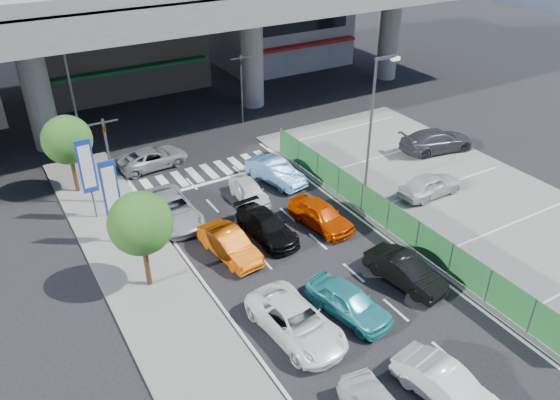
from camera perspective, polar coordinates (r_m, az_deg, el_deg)
ground at (r=25.47m, az=4.80°, el=-8.73°), size 120.00×120.00×0.00m
parking_lot at (r=33.10m, az=18.59°, el=-0.19°), size 12.00×28.00×0.06m
sidewalk_left at (r=25.94m, az=-13.43°, el=-8.59°), size 4.00×30.00×0.12m
fence_run at (r=28.39m, az=12.54°, el=-2.58°), size 0.16×22.00×1.80m
expressway at (r=40.29m, az=-13.85°, el=19.30°), size 64.00×14.00×10.75m
traffic_light_left at (r=30.87m, az=-17.72°, el=5.90°), size 1.60×1.24×5.20m
traffic_light_right at (r=40.74m, az=-4.11°, el=13.16°), size 1.60×1.24×5.20m
street_lamp_right at (r=31.05m, az=9.80°, el=8.76°), size 1.65×0.22×8.00m
street_lamp_left at (r=36.08m, az=-20.64°, el=10.36°), size 1.65×0.22×8.00m
signboard_near at (r=27.53m, az=-17.25°, el=0.85°), size 0.80×0.14×4.70m
signboard_far at (r=30.10m, az=-19.50°, el=3.08°), size 0.80×0.14×4.70m
tree_near at (r=24.02m, az=-14.37°, el=-2.42°), size 2.80×2.80×4.80m
tree_far at (r=33.11m, az=-21.35°, el=5.86°), size 2.80×2.80×4.80m
hatch_white_back_mid at (r=21.13m, az=17.04°, el=-18.11°), size 2.13×4.23×1.33m
sedan_white_mid_left at (r=22.54m, az=1.70°, el=-12.59°), size 2.64×5.03×1.35m
taxi_teal_mid at (r=23.59m, az=7.17°, el=-10.46°), size 2.45×4.30×1.38m
hatch_black_mid_right at (r=25.70m, az=12.96°, el=-7.22°), size 2.04×4.19×1.32m
taxi_orange_left at (r=26.84m, az=-5.28°, el=-4.64°), size 1.90×4.17×1.33m
sedan_black_mid at (r=28.14m, az=-1.40°, el=-2.75°), size 2.02×4.42×1.25m
taxi_orange_right at (r=29.04m, az=4.30°, el=-1.54°), size 2.24×4.25×1.38m
wagon_silver_front_left at (r=30.00m, az=-11.23°, el=-0.94°), size 2.31×4.98×1.38m
sedan_white_front_mid at (r=31.33m, az=-3.24°, el=0.93°), size 1.71×3.68×1.22m
kei_truck_front_right at (r=33.24m, az=-0.47°, el=2.99°), size 2.37×4.41×1.38m
crossing_wagon_silver at (r=36.00m, az=-13.17°, el=4.30°), size 4.63×2.37×1.25m
parked_sedan_white at (r=32.85m, az=15.42°, el=1.54°), size 4.03×1.71×1.36m
parked_sedan_dgrey at (r=38.55m, az=16.05°, el=6.00°), size 5.42×2.96×1.49m
traffic_cone at (r=31.35m, az=10.04°, el=0.02°), size 0.43×0.43×0.66m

